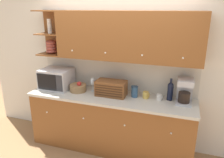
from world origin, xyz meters
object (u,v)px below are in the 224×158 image
mug_blue_second (159,97)px  fruit_basket (78,88)px  storage_canister (135,92)px  bread_box (111,88)px  wine_bottle (170,90)px  mug (146,95)px  coffee_maker (185,91)px  wine_glass (93,82)px  microwave (56,79)px

mug_blue_second → fruit_basket: bearing=-177.5°
storage_canister → mug_blue_second: storage_canister is taller
bread_box → wine_bottle: (0.89, 0.11, 0.03)m
fruit_basket → mug_blue_second: 1.32m
bread_box → mug: 0.54m
mug_blue_second → coffee_maker: size_ratio=0.25×
storage_canister → coffee_maker: 0.74m
bread_box → storage_canister: (0.36, 0.06, -0.03)m
wine_bottle → mug_blue_second: bearing=-159.1°
fruit_basket → wine_glass: bearing=20.3°
fruit_basket → bread_box: bearing=0.0°
wine_glass → mug_blue_second: 1.10m
microwave → mug: size_ratio=4.80×
mug_blue_second → coffee_maker: (0.35, 0.01, 0.14)m
mug → mug_blue_second: (0.20, -0.01, -0.01)m
storage_canister → mug_blue_second: bearing=-0.8°
microwave → mug: 1.53m
bread_box → storage_canister: size_ratio=2.76×
storage_canister → wine_bottle: 0.53m
fruit_basket → wine_bottle: (1.46, 0.11, 0.09)m
fruit_basket → coffee_maker: size_ratio=0.74×
fruit_basket → coffee_maker: bearing=2.5°
wine_bottle → coffee_maker: 0.21m
microwave → storage_canister: 1.35m
microwave → mug_blue_second: size_ratio=5.49×
mug_blue_second → storage_canister: bearing=179.2°
wine_glass → mug: 0.89m
wine_bottle → mug: bearing=-171.9°
wine_glass → wine_bottle: 1.24m
mug_blue_second → wine_bottle: size_ratio=0.27×
coffee_maker → bread_box: bearing=-176.2°
bread_box → mug_blue_second: 0.75m
wine_glass → storage_canister: 0.71m
storage_canister → bread_box: bearing=-170.0°
wine_glass → wine_bottle: wine_bottle is taller
bread_box → coffee_maker: (1.09, 0.07, 0.07)m
microwave → bread_box: bearing=-1.2°
microwave → mug: bearing=1.6°
storage_canister → fruit_basket: bearing=-176.1°
mug_blue_second → wine_glass: bearing=178.7°
microwave → storage_canister: size_ratio=2.92×
wine_glass → coffee_maker: 1.44m
microwave → bread_box: 0.99m
mug → mug_blue_second: size_ratio=1.15×
wine_bottle → microwave: bearing=-177.2°
wine_bottle → fruit_basket: bearing=-175.5°
microwave → bread_box: microwave is taller
wine_bottle → coffee_maker: size_ratio=0.91×
mug → storage_canister: bearing=-179.7°
coffee_maker → fruit_basket: bearing=-177.5°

